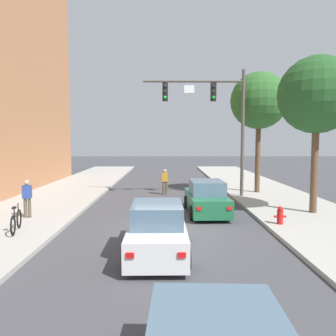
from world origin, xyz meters
The scene contains 11 objects.
ground_plane centered at (0.00, 0.00, 0.00)m, with size 120.00×120.00×0.00m, color #424247.
sidewalk_right centered at (6.50, 0.00, 0.07)m, with size 5.00×60.00×0.15m, color #A8A59E.
traffic_signal_mast centered at (2.92, 7.40, 5.32)m, with size 6.03×0.38×7.50m.
car_lead_green centered at (1.94, 3.13, 0.72)m, with size 1.94×4.29×1.60m.
car_following_white centered at (-0.26, -2.51, 0.72)m, with size 1.86×4.25×1.60m.
pedestrian_sidewalk_left_walker centered at (-6.00, 1.76, 1.06)m, with size 0.36×0.22×1.64m.
pedestrian_crossing_road centered at (-0.04, 8.75, 0.91)m, with size 0.36×0.22×1.64m.
bicycle_leaning centered at (-5.49, -0.50, 0.54)m, with size 0.45×1.74×0.98m.
fire_hydrant centered at (4.58, 0.54, 0.51)m, with size 0.48×0.24×0.72m.
street_tree_nearest centered at (6.85, 2.70, 5.52)m, with size 3.50×3.50×7.15m.
street_tree_second centered at (5.92, 8.82, 5.96)m, with size 3.59×3.59×7.65m.
Camera 1 is at (-0.01, -12.59, 3.50)m, focal length 35.79 mm.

